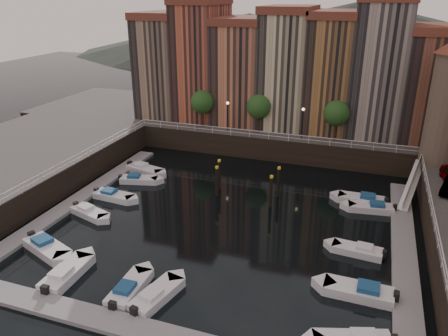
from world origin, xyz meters
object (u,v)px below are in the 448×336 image
at_px(mooring_pilings, 246,183).
at_px(boat_left_2, 113,196).
at_px(boat_left_1, 89,212).
at_px(boat_left_0, 46,247).
at_px(gangway, 412,183).

bearing_deg(mooring_pilings, boat_left_2, -158.52).
height_order(boat_left_1, boat_left_2, boat_left_2).
xyz_separation_m(mooring_pilings, boat_left_0, (-12.99, -15.94, -1.24)).
distance_m(mooring_pilings, boat_left_0, 20.60).
relative_size(boat_left_0, boat_left_2, 1.11).
relative_size(mooring_pilings, boat_left_1, 1.53).
distance_m(gangway, boat_left_1, 33.53).
bearing_deg(boat_left_2, boat_left_0, -84.37).
xyz_separation_m(boat_left_0, boat_left_1, (-0.43, 6.69, -0.06)).
bearing_deg(boat_left_2, gangway, 23.53).
bearing_deg(boat_left_0, mooring_pilings, 71.65).
xyz_separation_m(boat_left_0, boat_left_2, (-0.24, 10.73, -0.04)).
xyz_separation_m(mooring_pilings, boat_left_2, (-13.24, -5.21, -1.28)).
bearing_deg(gangway, boat_left_2, -160.80).
distance_m(boat_left_0, boat_left_2, 10.74).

